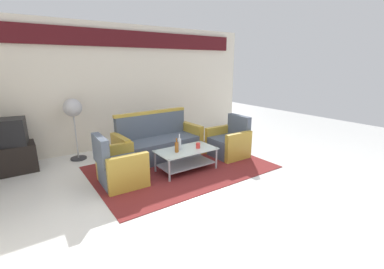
% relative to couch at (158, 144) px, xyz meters
% --- Properties ---
extents(ground_plane, '(14.00, 14.00, 0.00)m').
position_rel_couch_xyz_m(ground_plane, '(0.04, -1.70, -0.32)').
color(ground_plane, white).
extents(wall_back, '(6.52, 0.19, 2.80)m').
position_rel_couch_xyz_m(wall_back, '(0.04, 1.35, 1.16)').
color(wall_back, silver).
rests_on(wall_back, ground).
extents(rug, '(3.24, 2.23, 0.01)m').
position_rel_couch_xyz_m(rug, '(0.10, -0.72, -0.31)').
color(rug, maroon).
rests_on(rug, ground).
extents(couch, '(1.83, 0.81, 0.96)m').
position_rel_couch_xyz_m(couch, '(0.00, 0.00, 0.00)').
color(couch, '#4C5666').
rests_on(couch, rug).
extents(armchair_left, '(0.72, 0.78, 0.85)m').
position_rel_couch_xyz_m(armchair_left, '(-1.11, -0.74, -0.03)').
color(armchair_left, '#4C5666').
rests_on(armchair_left, rug).
extents(armchair_right, '(0.71, 0.77, 0.85)m').
position_rel_couch_xyz_m(armchair_right, '(1.31, -0.75, -0.03)').
color(armchair_right, '#4C5666').
rests_on(armchair_right, rug).
extents(coffee_table, '(1.10, 0.60, 0.40)m').
position_rel_couch_xyz_m(coffee_table, '(0.10, -0.89, -0.04)').
color(coffee_table, silver).
rests_on(coffee_table, rug).
extents(bottle_clear, '(0.06, 0.06, 0.30)m').
position_rel_couch_xyz_m(bottle_clear, '(0.01, -0.82, 0.21)').
color(bottle_clear, silver).
rests_on(bottle_clear, coffee_table).
extents(bottle_brown, '(0.07, 0.07, 0.26)m').
position_rel_couch_xyz_m(bottle_brown, '(-0.12, -0.92, 0.19)').
color(bottle_brown, brown).
rests_on(bottle_brown, coffee_table).
extents(cup, '(0.08, 0.08, 0.10)m').
position_rel_couch_xyz_m(cup, '(0.33, -0.96, 0.14)').
color(cup, red).
rests_on(cup, coffee_table).
extents(tv_stand, '(0.80, 0.50, 0.52)m').
position_rel_couch_xyz_m(tv_stand, '(-2.56, 0.85, -0.06)').
color(tv_stand, black).
rests_on(tv_stand, ground).
extents(television, '(0.66, 0.53, 0.48)m').
position_rel_couch_xyz_m(television, '(-2.56, 0.85, 0.44)').
color(television, black).
rests_on(television, tv_stand).
extents(pedestal_fan, '(0.36, 0.36, 1.27)m').
position_rel_couch_xyz_m(pedestal_fan, '(-1.42, 0.90, 0.70)').
color(pedestal_fan, '#2D2D33').
rests_on(pedestal_fan, ground).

